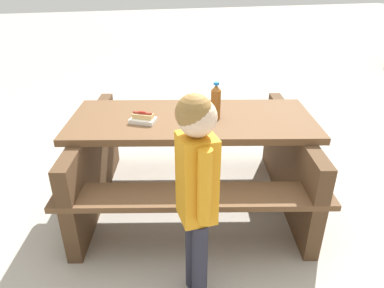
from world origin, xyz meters
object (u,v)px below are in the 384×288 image
Objects in this scene: soda_bottle at (216,102)px; child_in_coat at (196,180)px; picnic_table at (192,153)px; hotdog_tray at (143,118)px.

soda_bottle is 0.22× the size of child_in_coat.
picnic_table is 1.69× the size of child_in_coat.
hotdog_tray is (0.37, -0.00, 0.34)m from picnic_table.
child_in_coat is (-0.14, 0.91, 0.01)m from hotdog_tray.
picnic_table is 0.99m from child_in_coat.
child_in_coat reaches higher than soda_bottle.
soda_bottle reaches higher than hotdog_tray.
picnic_table is at bearing -25.07° from soda_bottle.
child_in_coat is (0.23, 0.90, 0.35)m from picnic_table.
soda_bottle is 1.30× the size of hotdog_tray.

